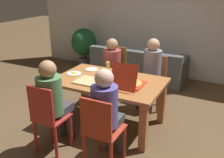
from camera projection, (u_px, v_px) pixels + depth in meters
ground_plane at (109, 123)px, 4.16m from camera, size 20.00×20.00×0.00m
back_wall at (163, 17)px, 5.90m from camera, size 6.57×0.12×2.72m
dining_table at (109, 88)px, 3.93m from camera, size 1.63×1.03×0.75m
chair_0 at (153, 78)px, 4.62m from camera, size 0.43×0.44×0.91m
person_0 at (151, 69)px, 4.43m from camera, size 0.31×0.47×1.25m
chair_1 at (101, 129)px, 3.01m from camera, size 0.42×0.43×0.95m
person_1 at (106, 108)px, 3.05m from camera, size 0.32×0.47×1.24m
chair_2 at (48, 117)px, 3.30m from camera, size 0.40×0.39×0.96m
person_2 at (53, 97)px, 3.33m from camera, size 0.32×0.52×1.25m
chair_3 at (114, 72)px, 4.90m from camera, size 0.41×0.41×0.99m
person_3 at (110, 65)px, 4.71m from camera, size 0.33×0.54×1.18m
pizza_box_0 at (88, 81)px, 3.83m from camera, size 0.35×0.35×0.02m
pizza_box_1 at (129, 82)px, 3.66m from camera, size 0.37×0.49×0.38m
plate_0 at (92, 69)px, 4.34m from camera, size 0.22×0.22×0.01m
plate_1 at (74, 73)px, 4.14m from camera, size 0.23×0.23×0.03m
drinking_glass_0 at (108, 66)px, 4.30m from camera, size 0.06×0.06×0.14m
drinking_glass_1 at (135, 71)px, 4.06m from camera, size 0.07×0.07×0.14m
couch at (138, 68)px, 5.92m from camera, size 2.11×0.87×0.75m
potted_plant at (84, 44)px, 6.49m from camera, size 0.63×0.63×1.05m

